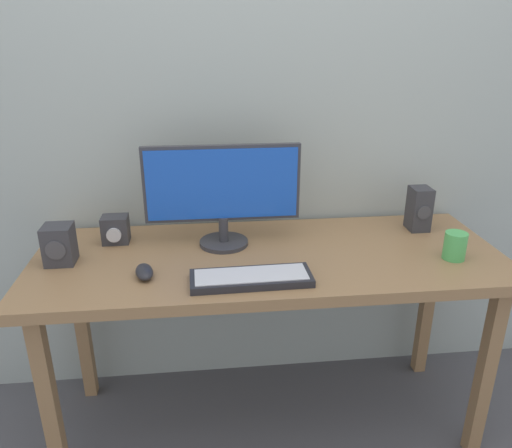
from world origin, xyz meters
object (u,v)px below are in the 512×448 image
object	(u,v)px
desk	(269,272)
audio_controller	(115,230)
speaker_right	(419,209)
mouse	(144,272)
speaker_left	(59,244)
monitor	(222,191)
keyboard_primary	(251,278)
coffee_mug	(455,246)

from	to	relation	value
desk	audio_controller	bearing A→B (deg)	163.60
speaker_right	audio_controller	bearing A→B (deg)	-179.88
mouse	speaker_right	bearing A→B (deg)	3.88
speaker_left	speaker_right	bearing A→B (deg)	6.82
mouse	audio_controller	distance (m)	0.34
desk	monitor	distance (m)	0.35
keyboard_primary	speaker_left	size ratio (longest dim) A/B	2.86
desk	speaker_left	world-z (taller)	speaker_left
audio_controller	monitor	bearing A→B (deg)	-8.09
desk	coffee_mug	world-z (taller)	coffee_mug
monitor	speaker_left	world-z (taller)	monitor
mouse	coffee_mug	distance (m)	1.10
mouse	audio_controller	world-z (taller)	audio_controller
mouse	speaker_right	distance (m)	1.13
desk	speaker_right	bearing A→B (deg)	15.02
keyboard_primary	coffee_mug	bearing A→B (deg)	7.26
coffee_mug	monitor	bearing A→B (deg)	164.67
keyboard_primary	audio_controller	distance (m)	0.62
keyboard_primary	speaker_right	bearing A→B (deg)	27.57
speaker_left	coffee_mug	bearing A→B (deg)	-4.91
desk	speaker_right	size ratio (longest dim) A/B	9.64
monitor	mouse	xyz separation A→B (m)	(-0.28, -0.25, -0.20)
desk	mouse	bearing A→B (deg)	-162.69
speaker_left	audio_controller	world-z (taller)	speaker_left
desk	speaker_left	size ratio (longest dim) A/B	12.26
audio_controller	speaker_left	bearing A→B (deg)	-135.62
speaker_left	coffee_mug	xyz separation A→B (m)	(1.40, -0.12, -0.02)
desk	speaker_left	distance (m)	0.76
keyboard_primary	mouse	distance (m)	0.36
monitor	audio_controller	xyz separation A→B (m)	(-0.41, 0.06, -0.16)
keyboard_primary	coffee_mug	size ratio (longest dim) A/B	4.00
desk	monitor	bearing A→B (deg)	145.66
keyboard_primary	coffee_mug	distance (m)	0.75
mouse	speaker_right	size ratio (longest dim) A/B	0.62
speaker_left	keyboard_primary	bearing A→B (deg)	-18.19
desk	mouse	size ratio (longest dim) A/B	15.66
audio_controller	mouse	bearing A→B (deg)	-65.90
monitor	speaker_left	size ratio (longest dim) A/B	4.13
coffee_mug	mouse	bearing A→B (deg)	-178.80
speaker_left	monitor	bearing A→B (deg)	10.17
monitor	coffee_mug	bearing A→B (deg)	-15.33
monitor	audio_controller	bearing A→B (deg)	171.91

